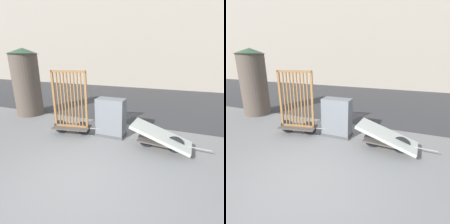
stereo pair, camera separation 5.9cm
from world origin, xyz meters
TOP-DOWN VIEW (x-y plane):
  - ground_plane at (0.00, 0.00)m, footprint 60.00×60.00m
  - road_strip at (0.00, 7.98)m, footprint 56.00×8.76m
  - bike_cart_with_bedframe at (-1.51, 1.99)m, footprint 2.00×0.81m
  - bike_cart_with_mattress at (1.52, 1.98)m, footprint 2.22×0.92m
  - utility_cabinet at (-0.20, 2.40)m, footprint 1.02×0.55m
  - advertising_column at (-4.68, 3.25)m, footprint 1.32×1.32m

SIDE VIEW (x-z plane):
  - ground_plane at x=0.00m, z-range 0.00..0.00m
  - road_strip at x=0.00m, z-range 0.00..0.01m
  - bike_cart_with_mattress at x=1.52m, z-range 0.03..0.79m
  - utility_cabinet at x=-0.20m, z-range -0.04..1.27m
  - bike_cart_with_bedframe at x=-1.51m, z-range -0.31..1.91m
  - advertising_column at x=-4.68m, z-range 0.03..3.03m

